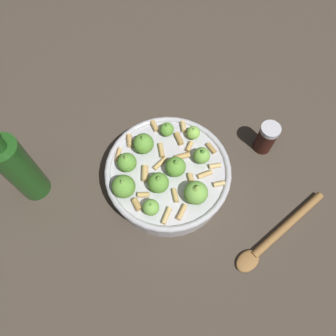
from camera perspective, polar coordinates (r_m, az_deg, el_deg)
ground_plane at (r=0.73m, az=0.00°, el=-2.42°), size 2.40×2.40×0.00m
cooking_pan at (r=0.69m, az=-0.15°, el=-1.13°), size 0.26×0.26×0.12m
pepper_shaker at (r=0.76m, az=16.54°, el=4.99°), size 0.04×0.04×0.08m
olive_oil_bottle at (r=0.69m, az=-24.25°, el=-0.07°), size 0.06×0.06×0.23m
wooden_spoon at (r=0.72m, az=18.13°, el=-10.89°), size 0.18×0.20×0.02m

